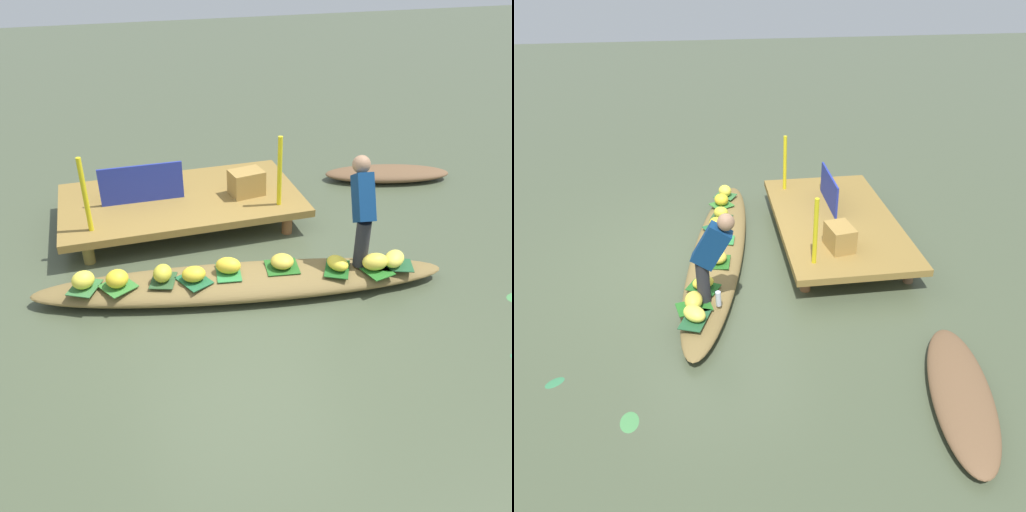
# 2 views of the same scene
# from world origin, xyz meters

# --- Properties ---
(canal_water) EXTENTS (40.00, 40.00, 0.00)m
(canal_water) POSITION_xyz_m (0.00, 0.00, 0.00)
(canal_water) COLOR #48523A
(canal_water) RESTS_ON ground
(dock_platform) EXTENTS (3.20, 1.80, 0.38)m
(dock_platform) POSITION_xyz_m (-0.35, 1.83, 0.32)
(dock_platform) COLOR olive
(dock_platform) RESTS_ON ground
(vendor_boat) EXTENTS (4.67, 1.51, 0.24)m
(vendor_boat) POSITION_xyz_m (0.00, 0.00, 0.12)
(vendor_boat) COLOR olive
(vendor_boat) RESTS_ON ground
(moored_boat) EXTENTS (2.09, 1.10, 0.20)m
(moored_boat) POSITION_xyz_m (3.06, 2.29, 0.10)
(moored_boat) COLOR brown
(moored_boat) RESTS_ON ground
(leaf_mat_0) EXTENTS (0.43, 0.43, 0.01)m
(leaf_mat_0) POSITION_xyz_m (-1.34, 0.14, 0.25)
(leaf_mat_0) COLOR #387C31
(leaf_mat_0) RESTS_ON vendor_boat
(banana_bunch_0) EXTENTS (0.32, 0.32, 0.19)m
(banana_bunch_0) POSITION_xyz_m (-1.34, 0.14, 0.34)
(banana_bunch_0) COLOR yellow
(banana_bunch_0) RESTS_ON vendor_boat
(leaf_mat_1) EXTENTS (0.41, 0.38, 0.01)m
(leaf_mat_1) POSITION_xyz_m (0.45, -0.02, 0.25)
(leaf_mat_1) COLOR #24611F
(leaf_mat_1) RESTS_ON vendor_boat
(banana_bunch_1) EXTENTS (0.33, 0.32, 0.15)m
(banana_bunch_1) POSITION_xyz_m (0.45, -0.02, 0.32)
(banana_bunch_1) COLOR gold
(banana_bunch_1) RESTS_ON vendor_boat
(leaf_mat_2) EXTENTS (0.33, 0.43, 0.01)m
(leaf_mat_2) POSITION_xyz_m (-0.15, 0.05, 0.25)
(leaf_mat_2) COLOR #30853E
(leaf_mat_2) RESTS_ON vendor_boat
(banana_bunch_2) EXTENTS (0.34, 0.30, 0.18)m
(banana_bunch_2) POSITION_xyz_m (-0.15, 0.05, 0.33)
(banana_bunch_2) COLOR yellow
(banana_bunch_2) RESTS_ON vendor_boat
(leaf_mat_3) EXTENTS (0.42, 0.46, 0.01)m
(leaf_mat_3) POSITION_xyz_m (1.03, -0.23, 0.25)
(leaf_mat_3) COLOR #1D5B1F
(leaf_mat_3) RESTS_ON vendor_boat
(banana_bunch_3) EXTENTS (0.28, 0.32, 0.15)m
(banana_bunch_3) POSITION_xyz_m (1.03, -0.23, 0.32)
(banana_bunch_3) COLOR yellow
(banana_bunch_3) RESTS_ON vendor_boat
(leaf_mat_4) EXTENTS (0.40, 0.43, 0.01)m
(leaf_mat_4) POSITION_xyz_m (-1.68, 0.22, 0.25)
(leaf_mat_4) COLOR #367038
(leaf_mat_4) RESTS_ON vendor_boat
(banana_bunch_4) EXTENTS (0.31, 0.29, 0.19)m
(banana_bunch_4) POSITION_xyz_m (-1.68, 0.22, 0.34)
(banana_bunch_4) COLOR yellow
(banana_bunch_4) RESTS_ON vendor_boat
(leaf_mat_5) EXTENTS (0.40, 0.44, 0.01)m
(leaf_mat_5) POSITION_xyz_m (-0.54, 0.01, 0.25)
(leaf_mat_5) COLOR #216237
(leaf_mat_5) RESTS_ON vendor_boat
(banana_bunch_5) EXTENTS (0.27, 0.23, 0.16)m
(banana_bunch_5) POSITION_xyz_m (-0.54, 0.01, 0.33)
(banana_bunch_5) COLOR yellow
(banana_bunch_5) RESTS_ON vendor_boat
(leaf_mat_6) EXTENTS (0.50, 0.40, 0.01)m
(leaf_mat_6) POSITION_xyz_m (1.67, -0.35, 0.25)
(leaf_mat_6) COLOR #225630
(leaf_mat_6) RESTS_ON vendor_boat
(banana_bunch_6) EXTENTS (0.37, 0.36, 0.17)m
(banana_bunch_6) POSITION_xyz_m (1.67, -0.35, 0.33)
(banana_bunch_6) COLOR #F8E653
(banana_bunch_6) RESTS_ON vendor_boat
(leaf_mat_7) EXTENTS (0.36, 0.46, 0.01)m
(leaf_mat_7) POSITION_xyz_m (1.43, -0.36, 0.25)
(leaf_mat_7) COLOR #246B21
(leaf_mat_7) RESTS_ON vendor_boat
(banana_bunch_7) EXTENTS (0.31, 0.24, 0.19)m
(banana_bunch_7) POSITION_xyz_m (1.43, -0.36, 0.34)
(banana_bunch_7) COLOR yellow
(banana_bunch_7) RESTS_ON vendor_boat
(leaf_mat_8) EXTENTS (0.35, 0.39, 0.01)m
(leaf_mat_8) POSITION_xyz_m (-0.86, 0.10, 0.25)
(leaf_mat_8) COLOR #2D502A
(leaf_mat_8) RESTS_ON vendor_boat
(banana_bunch_8) EXTENTS (0.28, 0.30, 0.19)m
(banana_bunch_8) POSITION_xyz_m (-0.86, 0.10, 0.34)
(banana_bunch_8) COLOR gold
(banana_bunch_8) RESTS_ON vendor_boat
(vendor_person) EXTENTS (0.26, 0.54, 1.19)m
(vendor_person) POSITION_xyz_m (1.33, -0.11, 0.92)
(vendor_person) COLOR #28282D
(vendor_person) RESTS_ON vendor_boat
(water_bottle) EXTENTS (0.07, 0.07, 0.19)m
(water_bottle) POSITION_xyz_m (1.43, -0.06, 0.34)
(water_bottle) COLOR silver
(water_bottle) RESTS_ON vendor_boat
(market_banner) EXTENTS (1.09, 0.05, 0.51)m
(market_banner) POSITION_xyz_m (-0.85, 1.83, 0.63)
(market_banner) COLOR #23329B
(market_banner) RESTS_ON dock_platform
(railing_post_west) EXTENTS (0.06, 0.06, 0.93)m
(railing_post_west) POSITION_xyz_m (-1.55, 1.23, 0.84)
(railing_post_west) COLOR yellow
(railing_post_west) RESTS_ON dock_platform
(railing_post_east) EXTENTS (0.06, 0.06, 0.93)m
(railing_post_east) POSITION_xyz_m (0.85, 1.23, 0.84)
(railing_post_east) COLOR yellow
(railing_post_east) RESTS_ON dock_platform
(produce_crate) EXTENTS (0.48, 0.38, 0.34)m
(produce_crate) POSITION_xyz_m (0.52, 1.66, 0.55)
(produce_crate) COLOR #A57E3C
(produce_crate) RESTS_ON dock_platform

